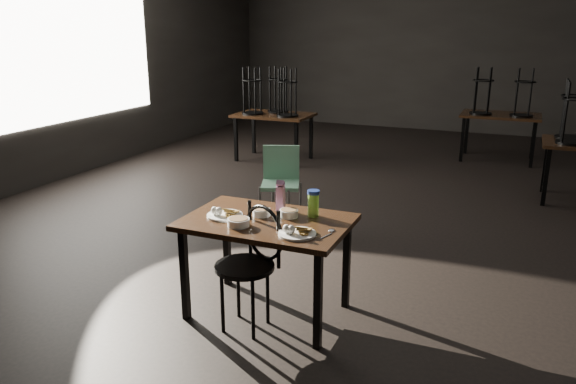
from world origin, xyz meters
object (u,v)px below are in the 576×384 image
at_px(main_table, 267,230).
at_px(water_bottle, 313,203).
at_px(school_chair, 281,178).
at_px(bentwood_chair, 252,257).
at_px(juice_carton, 280,196).

relative_size(main_table, water_bottle, 6.00).
relative_size(water_bottle, school_chair, 0.23).
height_order(main_table, bentwood_chair, bentwood_chair).
xyz_separation_m(juice_carton, school_chair, (-0.72, 1.64, -0.34)).
relative_size(main_table, juice_carton, 5.08).
height_order(juice_carton, water_bottle, juice_carton).
height_order(water_bottle, school_chair, water_bottle).
bearing_deg(bentwood_chair, main_table, 108.92).
relative_size(juice_carton, bentwood_chair, 0.26).
relative_size(bentwood_chair, school_chair, 1.05).
bearing_deg(school_chair, juice_carton, -86.95).
xyz_separation_m(water_bottle, school_chair, (-1.00, 1.68, -0.34)).
height_order(main_table, water_bottle, water_bottle).
bearing_deg(water_bottle, school_chair, 120.69).
xyz_separation_m(juice_carton, water_bottle, (0.28, -0.04, -0.01)).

